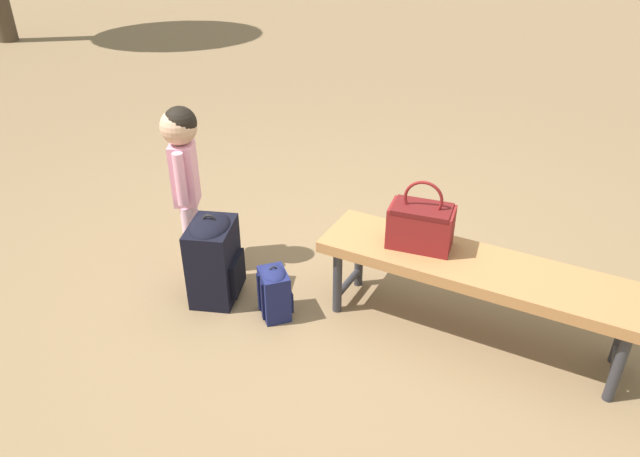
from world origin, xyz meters
TOP-DOWN VIEW (x-y plane):
  - ground_plane at (0.00, 0.00)m, footprint 40.00×40.00m
  - park_bench at (-0.74, 0.12)m, footprint 1.65×0.83m
  - handbag at (-0.45, 0.01)m, footprint 0.34×0.22m
  - child_standing at (0.92, -0.23)m, footprint 0.21×0.27m
  - backpack_large at (0.67, 0.06)m, footprint 0.30×0.33m
  - backpack_small at (0.29, 0.16)m, footprint 0.22×0.23m

SIDE VIEW (x-z plane):
  - ground_plane at x=0.00m, z-range 0.00..0.00m
  - backpack_small at x=0.29m, z-range 0.00..0.32m
  - backpack_large at x=0.67m, z-range 0.00..0.53m
  - park_bench at x=-0.74m, z-range 0.17..0.62m
  - handbag at x=-0.45m, z-range 0.39..0.76m
  - child_standing at x=0.92m, z-range 0.17..1.19m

